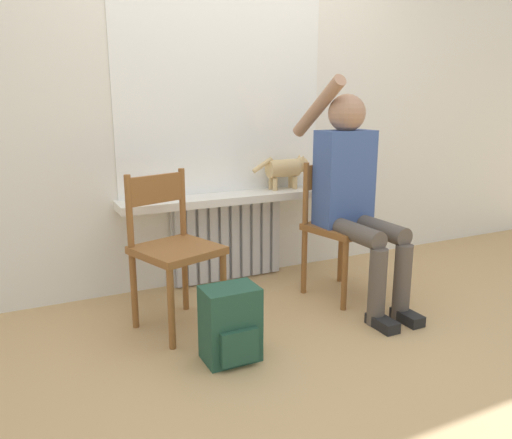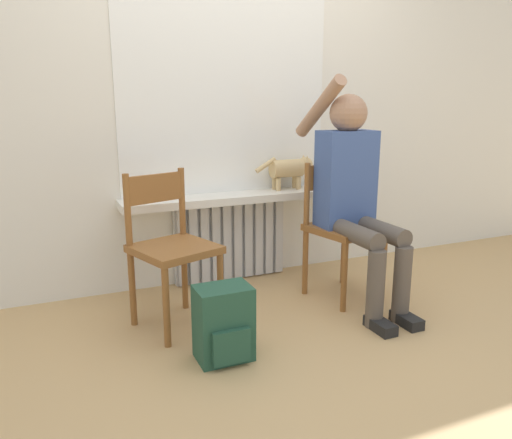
{
  "view_description": "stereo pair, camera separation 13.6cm",
  "coord_description": "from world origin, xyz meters",
  "px_view_note": "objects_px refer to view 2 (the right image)",
  "views": [
    {
      "loc": [
        -1.3,
        -1.94,
        1.23
      ],
      "look_at": [
        0.0,
        0.71,
        0.53
      ],
      "focal_mm": 35.0,
      "sensor_mm": 36.0,
      "label": 1
    },
    {
      "loc": [
        -1.18,
        -1.99,
        1.23
      ],
      "look_at": [
        0.0,
        0.71,
        0.53
      ],
      "focal_mm": 35.0,
      "sensor_mm": 36.0,
      "label": 2
    }
  ],
  "objects_px": {
    "chair_left": "(171,246)",
    "person": "(354,188)",
    "chair_right": "(341,226)",
    "cat": "(291,168)",
    "backpack": "(224,324)"
  },
  "relations": [
    {
      "from": "person",
      "to": "chair_right",
      "type": "bearing_deg",
      "value": 94.34
    },
    {
      "from": "chair_right",
      "to": "cat",
      "type": "relative_size",
      "value": 1.95
    },
    {
      "from": "chair_left",
      "to": "person",
      "type": "height_order",
      "value": "person"
    },
    {
      "from": "chair_left",
      "to": "chair_right",
      "type": "height_order",
      "value": "same"
    },
    {
      "from": "backpack",
      "to": "person",
      "type": "bearing_deg",
      "value": 21.12
    },
    {
      "from": "chair_left",
      "to": "backpack",
      "type": "xyz_separation_m",
      "value": [
        0.13,
        -0.49,
        -0.28
      ]
    },
    {
      "from": "chair_right",
      "to": "backpack",
      "type": "relative_size",
      "value": 2.31
    },
    {
      "from": "chair_right",
      "to": "person",
      "type": "distance_m",
      "value": 0.28
    },
    {
      "from": "chair_right",
      "to": "backpack",
      "type": "distance_m",
      "value": 1.12
    },
    {
      "from": "cat",
      "to": "backpack",
      "type": "distance_m",
      "value": 1.45
    },
    {
      "from": "chair_right",
      "to": "chair_left",
      "type": "bearing_deg",
      "value": 167.95
    },
    {
      "from": "person",
      "to": "cat",
      "type": "xyz_separation_m",
      "value": [
        -0.11,
        0.63,
        0.05
      ]
    },
    {
      "from": "chair_left",
      "to": "cat",
      "type": "xyz_separation_m",
      "value": [
        1.0,
        0.52,
        0.31
      ]
    },
    {
      "from": "chair_left",
      "to": "chair_right",
      "type": "relative_size",
      "value": 1.0
    },
    {
      "from": "chair_left",
      "to": "cat",
      "type": "relative_size",
      "value": 1.95
    }
  ]
}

